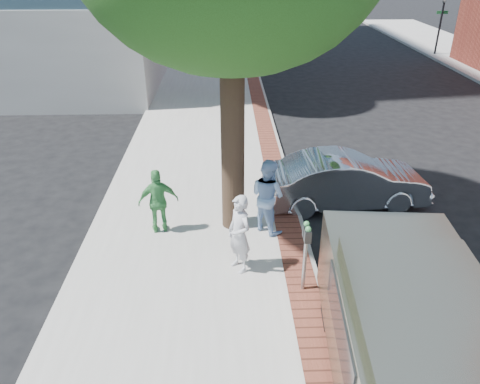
{
  "coord_description": "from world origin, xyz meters",
  "views": [
    {
      "loc": [
        -0.76,
        -7.68,
        6.0
      ],
      "look_at": [
        -0.45,
        1.54,
        1.2
      ],
      "focal_mm": 35.0,
      "sensor_mm": 36.0,
      "label": 1
    }
  ],
  "objects_px": {
    "person_gray": "(239,234)",
    "sedan_silver": "(346,181)",
    "van": "(415,349)",
    "bg_car": "(277,44)",
    "parking_meter": "(306,243)",
    "person_officer": "(268,196)",
    "person_green": "(158,201)"
  },
  "relations": [
    {
      "from": "person_officer",
      "to": "bg_car",
      "type": "relative_size",
      "value": 0.44
    },
    {
      "from": "person_green",
      "to": "sedan_silver",
      "type": "relative_size",
      "value": 0.37
    },
    {
      "from": "parking_meter",
      "to": "van",
      "type": "bearing_deg",
      "value": -65.81
    },
    {
      "from": "person_officer",
      "to": "sedan_silver",
      "type": "bearing_deg",
      "value": -99.77
    },
    {
      "from": "person_officer",
      "to": "person_green",
      "type": "bearing_deg",
      "value": 47.01
    },
    {
      "from": "person_green",
      "to": "bg_car",
      "type": "distance_m",
      "value": 21.69
    },
    {
      "from": "parking_meter",
      "to": "van",
      "type": "relative_size",
      "value": 0.26
    },
    {
      "from": "van",
      "to": "bg_car",
      "type": "bearing_deg",
      "value": 93.18
    },
    {
      "from": "person_green",
      "to": "van",
      "type": "distance_m",
      "value": 6.27
    },
    {
      "from": "person_green",
      "to": "bg_car",
      "type": "height_order",
      "value": "person_green"
    },
    {
      "from": "person_green",
      "to": "parking_meter",
      "type": "bearing_deg",
      "value": 131.24
    },
    {
      "from": "sedan_silver",
      "to": "bg_car",
      "type": "xyz_separation_m",
      "value": [
        0.23,
        19.75,
        -0.01
      ]
    },
    {
      "from": "parking_meter",
      "to": "sedan_silver",
      "type": "height_order",
      "value": "parking_meter"
    },
    {
      "from": "person_gray",
      "to": "van",
      "type": "distance_m",
      "value": 3.95
    },
    {
      "from": "sedan_silver",
      "to": "van",
      "type": "bearing_deg",
      "value": 170.47
    },
    {
      "from": "van",
      "to": "person_gray",
      "type": "bearing_deg",
      "value": 130.91
    },
    {
      "from": "person_officer",
      "to": "person_green",
      "type": "relative_size",
      "value": 1.14
    },
    {
      "from": "person_gray",
      "to": "van",
      "type": "relative_size",
      "value": 0.29
    },
    {
      "from": "sedan_silver",
      "to": "van",
      "type": "distance_m",
      "value": 6.16
    },
    {
      "from": "person_gray",
      "to": "sedan_silver",
      "type": "bearing_deg",
      "value": 102.78
    },
    {
      "from": "parking_meter",
      "to": "person_officer",
      "type": "xyz_separation_m",
      "value": [
        -0.51,
        2.22,
        -0.17
      ]
    },
    {
      "from": "van",
      "to": "person_green",
      "type": "bearing_deg",
      "value": 135.89
    },
    {
      "from": "parking_meter",
      "to": "person_green",
      "type": "xyz_separation_m",
      "value": [
        -2.99,
        2.23,
        -0.28
      ]
    },
    {
      "from": "person_gray",
      "to": "person_green",
      "type": "xyz_separation_m",
      "value": [
        -1.79,
        1.53,
        -0.06
      ]
    },
    {
      "from": "person_officer",
      "to": "bg_car",
      "type": "distance_m",
      "value": 21.28
    },
    {
      "from": "sedan_silver",
      "to": "person_gray",
      "type": "bearing_deg",
      "value": 131.09
    },
    {
      "from": "van",
      "to": "parking_meter",
      "type": "bearing_deg",
      "value": 119.04
    },
    {
      "from": "person_gray",
      "to": "sedan_silver",
      "type": "xyz_separation_m",
      "value": [
        2.85,
        2.92,
        -0.29
      ]
    },
    {
      "from": "parking_meter",
      "to": "person_officer",
      "type": "height_order",
      "value": "person_officer"
    },
    {
      "from": "person_gray",
      "to": "van",
      "type": "height_order",
      "value": "van"
    },
    {
      "from": "bg_car",
      "to": "van",
      "type": "distance_m",
      "value": 25.88
    },
    {
      "from": "person_gray",
      "to": "bg_car",
      "type": "distance_m",
      "value": 22.88
    }
  ]
}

